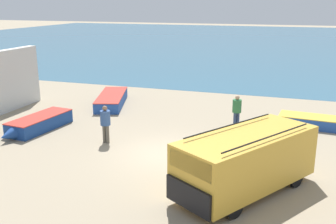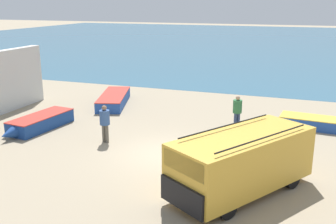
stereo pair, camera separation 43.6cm
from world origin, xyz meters
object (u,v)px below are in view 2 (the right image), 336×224
at_px(fisherman_0, 237,109).
at_px(fisherman_1, 105,120).
at_px(parked_van, 242,161).
at_px(fishing_rowboat_0, 39,123).
at_px(fishing_rowboat_1, 315,123).
at_px(fishing_rowboat_2, 114,98).

relative_size(fisherman_0, fisherman_1, 0.98).
height_order(parked_van, fishing_rowboat_0, parked_van).
bearing_deg(fishing_rowboat_1, parked_van, -100.73).
bearing_deg(parked_van, fisherman_1, -81.10).
height_order(parked_van, fisherman_0, parked_van).
bearing_deg(fishing_rowboat_2, fisherman_0, -124.52).
bearing_deg(fisherman_0, fisherman_1, -90.90).
relative_size(fishing_rowboat_0, fisherman_0, 2.56).
xyz_separation_m(fishing_rowboat_0, fishing_rowboat_2, (1.18, 5.96, -0.02)).
bearing_deg(fisherman_1, fisherman_0, -44.94).
relative_size(fishing_rowboat_1, fisherman_1, 2.25).
bearing_deg(fishing_rowboat_0, parked_van, 78.92).
bearing_deg(fishing_rowboat_1, fishing_rowboat_2, -179.70).
distance_m(fishing_rowboat_1, fishing_rowboat_2, 11.99).
distance_m(parked_van, fishing_rowboat_0, 11.29).
xyz_separation_m(parked_van, fisherman_1, (-6.67, 2.83, -0.10)).
relative_size(parked_van, fisherman_0, 3.23).
bearing_deg(fishing_rowboat_0, fisherman_0, 116.81).
height_order(parked_van, fisherman_1, parked_van).
bearing_deg(fisherman_1, fishing_rowboat_1, -51.25).
bearing_deg(fishing_rowboat_2, fishing_rowboat_1, -112.89).
distance_m(fishing_rowboat_2, fisherman_1, 7.15).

